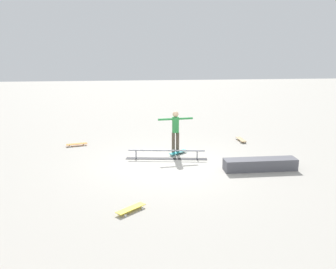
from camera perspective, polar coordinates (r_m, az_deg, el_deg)
ground_plane at (r=12.27m, az=0.41°, el=-4.63°), size 60.00×60.00×0.00m
grind_rail at (r=12.78m, az=-0.24°, el=-3.21°), size 2.84×0.64×0.33m
skate_ledge at (r=12.02m, az=14.18°, el=-4.53°), size 2.33×0.52×0.37m
skater_main at (r=13.19m, az=1.18°, el=0.83°), size 1.28×0.22×1.58m
skateboard_main at (r=13.35m, az=1.61°, el=-2.77°), size 0.73×0.68×0.09m
loose_skateboard_orange at (r=14.88m, az=-14.05°, el=-1.45°), size 0.82×0.41×0.09m
loose_skateboard_yellow at (r=8.95m, az=-5.82°, el=-11.42°), size 0.73×0.68×0.09m
loose_skateboard_natural at (r=15.43m, az=11.30°, el=-0.75°), size 0.28×0.81×0.09m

